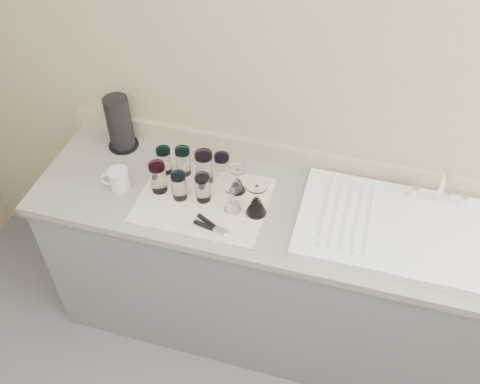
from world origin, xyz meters
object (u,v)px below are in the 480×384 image
(sink_unit, at_px, (400,229))
(goblet_back_left, at_px, (238,183))
(tumbler_blue, at_px, (179,186))
(paper_towel_roll, at_px, (120,124))
(goblet_front_right, at_px, (256,203))
(tumbler_magenta, at_px, (158,177))
(tumbler_cyan, at_px, (183,161))
(goblet_front_left, at_px, (233,202))
(tumbler_extra, at_px, (222,168))
(white_mug, at_px, (118,179))
(can_opener, at_px, (212,227))
(tumbler_teal, at_px, (164,160))
(tumbler_purple, at_px, (204,167))
(tumbler_lavender, at_px, (203,188))

(sink_unit, xyz_separation_m, goblet_back_left, (-0.70, 0.04, 0.03))
(tumbler_blue, distance_m, paper_towel_roll, 0.47)
(sink_unit, bearing_deg, goblet_front_right, -174.05)
(tumbler_magenta, bearing_deg, tumbler_cyan, 63.73)
(goblet_front_left, distance_m, paper_towel_roll, 0.68)
(tumbler_magenta, xyz_separation_m, tumbler_extra, (0.24, 0.14, -0.00))
(tumbler_extra, bearing_deg, white_mug, -158.95)
(tumbler_magenta, xyz_separation_m, paper_towel_roll, (-0.28, 0.24, 0.05))
(goblet_front_left, relative_size, paper_towel_roll, 0.49)
(tumbler_cyan, relative_size, goblet_front_right, 0.85)
(goblet_back_left, bearing_deg, tumbler_blue, -155.30)
(sink_unit, distance_m, tumbler_extra, 0.79)
(tumbler_magenta, bearing_deg, tumbler_blue, -10.04)
(sink_unit, relative_size, can_opener, 5.20)
(paper_towel_roll, bearing_deg, goblet_front_left, -22.98)
(tumbler_cyan, distance_m, tumbler_magenta, 0.15)
(goblet_back_left, bearing_deg, tumbler_teal, 175.05)
(goblet_front_left, bearing_deg, paper_towel_roll, 157.02)
(tumbler_magenta, bearing_deg, tumbler_extra, 29.85)
(sink_unit, distance_m, tumbler_cyan, 0.97)
(goblet_front_right, xyz_separation_m, can_opener, (-0.15, -0.14, -0.04))
(sink_unit, bearing_deg, goblet_back_left, 176.58)
(tumbler_cyan, xyz_separation_m, white_mug, (-0.25, -0.16, -0.03))
(goblet_front_left, relative_size, goblet_front_right, 0.82)
(white_mug, bearing_deg, tumbler_purple, 20.85)
(tumbler_lavender, xyz_separation_m, goblet_back_left, (0.13, 0.09, -0.02))
(tumbler_teal, relative_size, tumbler_extra, 0.96)
(sink_unit, xyz_separation_m, tumbler_teal, (-1.05, 0.07, 0.05))
(tumbler_purple, xyz_separation_m, goblet_back_left, (0.16, -0.02, -0.04))
(tumbler_purple, bearing_deg, goblet_front_left, -38.34)
(tumbler_purple, distance_m, goblet_front_left, 0.22)
(paper_towel_roll, bearing_deg, goblet_back_left, -14.08)
(tumbler_blue, bearing_deg, goblet_back_left, 24.70)
(tumbler_cyan, height_order, goblet_front_left, tumbler_cyan)
(tumbler_cyan, xyz_separation_m, tumbler_blue, (0.04, -0.15, -0.00))
(tumbler_blue, xyz_separation_m, tumbler_extra, (0.14, 0.16, 0.00))
(tumbler_blue, height_order, tumbler_lavender, tumbler_lavender)
(goblet_front_right, distance_m, white_mug, 0.62)
(tumbler_lavender, bearing_deg, tumbler_blue, -170.59)
(tumbler_purple, height_order, tumbler_blue, tumbler_purple)
(tumbler_blue, xyz_separation_m, goblet_front_left, (0.24, -0.01, -0.02))
(sink_unit, xyz_separation_m, can_opener, (-0.74, -0.20, -0.00))
(tumbler_cyan, relative_size, paper_towel_roll, 0.51)
(sink_unit, xyz_separation_m, tumbler_blue, (-0.93, -0.06, 0.06))
(tumbler_purple, height_order, goblet_front_left, tumbler_purple)
(tumbler_teal, relative_size, goblet_front_right, 0.81)
(sink_unit, height_order, tumbler_magenta, sink_unit)
(tumbler_extra, bearing_deg, can_opener, -81.10)
(white_mug, distance_m, paper_towel_roll, 0.30)
(tumbler_extra, xyz_separation_m, can_opener, (0.05, -0.29, -0.06))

